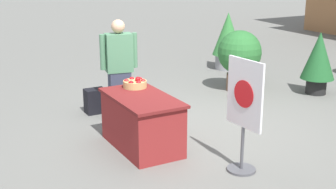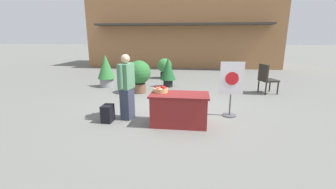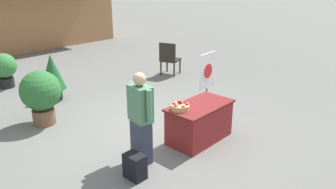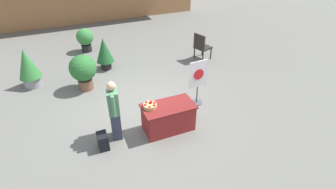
# 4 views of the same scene
# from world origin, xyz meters

# --- Properties ---
(ground_plane) EXTENTS (120.00, 120.00, 0.00)m
(ground_plane) POSITION_xyz_m (0.00, 0.00, 0.00)
(ground_plane) COLOR slate
(storefront_building) EXTENTS (12.86, 4.92, 4.50)m
(storefront_building) POSITION_xyz_m (-0.36, 10.88, 2.25)
(storefront_building) COLOR #9E6B42
(storefront_building) RESTS_ON ground_plane
(display_table) EXTENTS (1.35, 0.74, 0.74)m
(display_table) POSITION_xyz_m (0.29, -1.06, 0.37)
(display_table) COLOR maroon
(display_table) RESTS_ON ground_plane
(apple_basket) EXTENTS (0.34, 0.34, 0.16)m
(apple_basket) POSITION_xyz_m (-0.15, -0.95, 0.80)
(apple_basket) COLOR tan
(apple_basket) RESTS_ON display_table
(person_visitor) EXTENTS (0.33, 0.60, 1.62)m
(person_visitor) POSITION_xyz_m (-1.03, -0.82, 0.82)
(person_visitor) COLOR #33384C
(person_visitor) RESTS_ON ground_plane
(backpack) EXTENTS (0.24, 0.34, 0.42)m
(backpack) POSITION_xyz_m (-1.45, -1.11, 0.21)
(backpack) COLOR black
(backpack) RESTS_ON ground_plane
(poster_board) EXTENTS (0.60, 0.36, 1.42)m
(poster_board) POSITION_xyz_m (1.56, -0.30, 0.78)
(poster_board) COLOR #4C4C51
(poster_board) RESTS_ON ground_plane
(patio_chair) EXTENTS (0.69, 0.69, 1.07)m
(patio_chair) POSITION_xyz_m (3.18, 2.38, 0.59)
(patio_chair) COLOR #28231E
(patio_chair) RESTS_ON ground_plane
(potted_plant_near_left) EXTENTS (0.64, 0.64, 1.21)m
(potted_plant_near_left) POSITION_xyz_m (-0.50, 3.06, 0.69)
(potted_plant_near_left) COLOR black
(potted_plant_near_left) RESTS_ON ground_plane
(potted_plant_far_right) EXTENTS (0.70, 0.70, 1.00)m
(potted_plant_far_right) POSITION_xyz_m (-0.92, 5.01, 0.58)
(potted_plant_far_right) COLOR black
(potted_plant_far_right) RESTS_ON ground_plane
(potted_plant_near_right) EXTENTS (0.70, 0.70, 1.34)m
(potted_plant_near_right) POSITION_xyz_m (-3.04, 2.76, 0.72)
(potted_plant_near_right) COLOR gray
(potted_plant_near_right) RESTS_ON ground_plane
(potted_plant_far_left) EXTENTS (0.86, 0.86, 1.20)m
(potted_plant_far_left) POSITION_xyz_m (-1.41, 1.88, 0.70)
(potted_plant_far_left) COLOR brown
(potted_plant_far_left) RESTS_ON ground_plane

